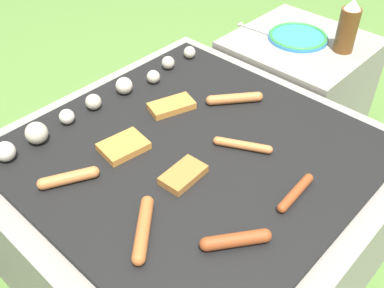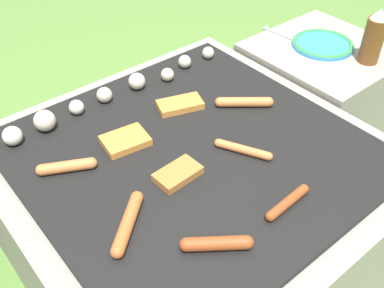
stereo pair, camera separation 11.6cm
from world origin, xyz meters
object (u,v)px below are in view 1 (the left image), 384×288
(sausage_front_center, at_px, (296,193))
(plate_colorful, at_px, (298,37))
(fork_utensil, at_px, (255,29))
(condiment_bottle, at_px, (348,27))

(sausage_front_center, distance_m, plate_colorful, 0.79)
(plate_colorful, relative_size, fork_utensil, 1.29)
(condiment_bottle, bearing_deg, sausage_front_center, -159.52)
(sausage_front_center, relative_size, condiment_bottle, 0.78)
(plate_colorful, relative_size, condiment_bottle, 1.16)
(fork_utensil, bearing_deg, sausage_front_center, -136.79)
(condiment_bottle, relative_size, fork_utensil, 1.11)
(plate_colorful, bearing_deg, sausage_front_center, -147.65)
(plate_colorful, xyz_separation_m, fork_utensil, (-0.05, 0.16, -0.01))
(plate_colorful, bearing_deg, condiment_bottle, -78.42)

